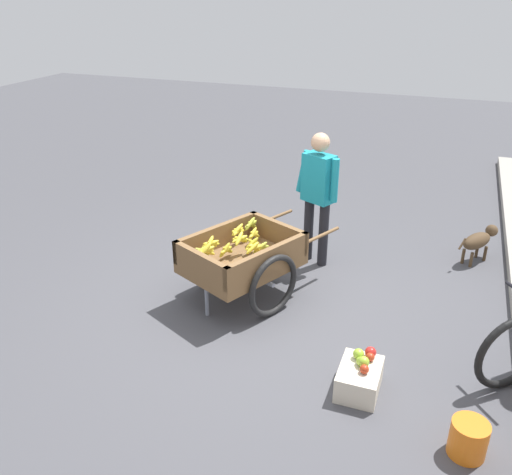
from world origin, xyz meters
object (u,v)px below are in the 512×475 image
(fruit_cart, at_px, (242,259))
(dog, at_px, (479,240))
(apple_crate, at_px, (360,377))
(plastic_bucket, at_px, (468,439))
(vendor_person, at_px, (318,188))

(fruit_cart, bearing_deg, dog, 127.00)
(dog, relative_size, apple_crate, 1.31)
(plastic_bucket, distance_m, apple_crate, 0.91)
(plastic_bucket, xyz_separation_m, apple_crate, (-0.39, -0.82, -0.01))
(dog, bearing_deg, fruit_cart, -53.00)
(fruit_cart, bearing_deg, apple_crate, 54.90)
(vendor_person, relative_size, dog, 2.64)
(fruit_cart, distance_m, dog, 2.83)
(dog, xyz_separation_m, apple_crate, (2.68, -0.85, -0.15))
(vendor_person, bearing_deg, dog, 110.64)
(vendor_person, bearing_deg, fruit_cart, -25.42)
(fruit_cart, relative_size, dog, 3.15)
(vendor_person, height_order, apple_crate, vendor_person)
(dog, xyz_separation_m, plastic_bucket, (3.07, -0.04, -0.14))
(vendor_person, xyz_separation_m, plastic_bucket, (2.41, 1.72, -0.77))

